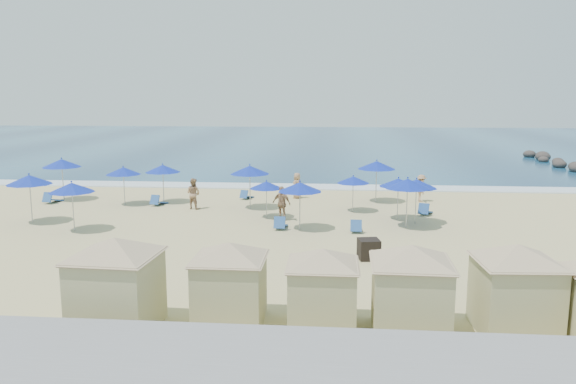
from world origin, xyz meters
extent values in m
plane|color=#CBBB81|center=(0.00, 0.00, 0.00)|extent=(160.00, 160.00, 0.00)
cube|color=navy|center=(0.00, 55.00, 0.03)|extent=(160.00, 80.00, 0.06)
cube|color=white|center=(0.00, 15.50, 0.04)|extent=(160.00, 2.50, 0.08)
cube|color=gray|center=(0.00, -13.00, 0.55)|extent=(160.00, 2.20, 1.10)
ellipsoid|color=#2B2523|center=(24.24, 27.00, 0.36)|extent=(1.32, 1.32, 0.86)
ellipsoid|color=#2B2523|center=(23.40, 28.50, 0.34)|extent=(1.24, 1.24, 0.81)
ellipsoid|color=#2B2523|center=(23.88, 30.00, 0.32)|extent=(1.16, 1.16, 0.75)
ellipsoid|color=#2B2523|center=(24.36, 31.50, 0.30)|extent=(1.08, 1.08, 0.70)
ellipsoid|color=#2B2523|center=(23.52, 33.00, 0.28)|extent=(1.00, 1.00, 0.65)
ellipsoid|color=#2B2523|center=(24.00, 34.50, 0.41)|extent=(1.48, 1.48, 0.96)
ellipsoid|color=#2B2523|center=(24.48, 36.00, 0.39)|extent=(1.40, 1.40, 0.91)
ellipsoid|color=#2B2523|center=(23.64, 37.50, 0.36)|extent=(1.32, 1.32, 0.86)
cube|color=black|center=(4.41, -2.37, 0.41)|extent=(0.96, 0.96, 0.82)
cube|color=tan|center=(-3.04, -9.95, 1.07)|extent=(2.24, 2.24, 2.13)
cube|color=tan|center=(-3.04, -9.95, 2.13)|extent=(2.35, 2.35, 0.09)
pyramid|color=tan|center=(-3.04, -9.95, 2.66)|extent=(4.66, 4.66, 0.53)
cube|color=tan|center=(0.04, -9.23, 0.96)|extent=(1.94, 1.94, 1.92)
cube|color=tan|center=(0.04, -9.23, 1.92)|extent=(2.03, 2.03, 0.08)
pyramid|color=tan|center=(0.04, -9.23, 2.41)|extent=(4.22, 4.22, 0.48)
cube|color=tan|center=(2.72, -9.36, 0.93)|extent=(1.87, 1.87, 1.86)
cube|color=tan|center=(2.72, -9.36, 1.86)|extent=(1.96, 1.96, 0.07)
pyramid|color=tan|center=(2.72, -9.36, 2.32)|extent=(4.08, 4.08, 0.46)
cube|color=tan|center=(5.14, -9.55, 1.02)|extent=(2.07, 2.07, 2.03)
cube|color=tan|center=(5.14, -9.55, 2.03)|extent=(2.18, 2.18, 0.08)
pyramid|color=tan|center=(5.14, -9.55, 2.54)|extent=(4.45, 4.45, 0.51)
cube|color=tan|center=(8.05, -9.19, 1.01)|extent=(2.15, 2.15, 2.03)
cube|color=tan|center=(8.05, -9.19, 2.03)|extent=(2.26, 2.26, 0.08)
pyramid|color=tan|center=(8.05, -9.19, 2.53)|extent=(4.43, 4.43, 0.51)
cylinder|color=#A5A8AD|center=(-14.16, 9.08, 1.08)|extent=(0.06, 0.06, 2.17)
cone|color=#0E26A1|center=(-14.16, 9.08, 2.37)|extent=(2.39, 2.39, 0.51)
sphere|color=#0E26A1|center=(-14.16, 9.08, 2.68)|extent=(0.09, 0.09, 0.09)
cylinder|color=#A5A8AD|center=(-12.73, 2.78, 1.04)|extent=(0.05, 0.05, 2.07)
cone|color=#0E26A1|center=(-12.73, 2.78, 2.27)|extent=(2.29, 2.29, 0.49)
sphere|color=#0E26A1|center=(-12.73, 2.78, 2.57)|extent=(0.09, 0.09, 0.09)
cylinder|color=#A5A8AD|center=(-9.75, 7.96, 0.95)|extent=(0.05, 0.05, 1.90)
cone|color=#0E26A1|center=(-9.75, 7.96, 2.08)|extent=(2.10, 2.10, 0.45)
sphere|color=#0E26A1|center=(-9.75, 7.96, 2.35)|extent=(0.08, 0.08, 0.08)
cylinder|color=#A5A8AD|center=(-9.70, 1.20, 0.99)|extent=(0.05, 0.05, 1.98)
cone|color=#0E26A1|center=(-9.70, 1.20, 2.16)|extent=(2.19, 2.19, 0.47)
sphere|color=#0E26A1|center=(-9.70, 1.20, 2.45)|extent=(0.08, 0.08, 0.08)
cylinder|color=#A5A8AD|center=(-7.59, 8.82, 0.98)|extent=(0.05, 0.05, 1.95)
cone|color=#0E26A1|center=(-7.59, 8.82, 2.13)|extent=(2.16, 2.16, 0.46)
sphere|color=#0E26A1|center=(-7.59, 8.82, 2.41)|extent=(0.08, 0.08, 0.08)
cylinder|color=#A5A8AD|center=(-1.98, 7.50, 1.05)|extent=(0.06, 0.06, 2.09)
cone|color=#0E26A1|center=(-1.98, 7.50, 2.28)|extent=(2.31, 2.31, 0.50)
sphere|color=#0E26A1|center=(-1.98, 7.50, 2.59)|extent=(0.09, 0.09, 0.09)
cylinder|color=#A5A8AD|center=(1.28, 2.47, 0.98)|extent=(0.05, 0.05, 1.96)
cone|color=#0E26A1|center=(1.28, 2.47, 2.14)|extent=(2.16, 2.16, 0.46)
sphere|color=#0E26A1|center=(1.28, 2.47, 2.42)|extent=(0.08, 0.08, 0.08)
cylinder|color=#A5A8AD|center=(-0.70, 5.03, 0.82)|extent=(0.04, 0.04, 1.65)
cone|color=#0E26A1|center=(-0.70, 5.03, 1.80)|extent=(1.82, 1.82, 0.39)
sphere|color=#0E26A1|center=(-0.70, 5.03, 2.04)|extent=(0.07, 0.07, 0.07)
cylinder|color=#A5A8AD|center=(6.32, 5.16, 0.92)|extent=(0.05, 0.05, 1.84)
cone|color=#0E26A1|center=(6.32, 5.16, 2.01)|extent=(2.04, 2.04, 0.44)
sphere|color=#0E26A1|center=(6.32, 5.16, 2.28)|extent=(0.08, 0.08, 0.08)
cylinder|color=#A5A8AD|center=(5.51, 10.18, 1.06)|extent=(0.06, 0.06, 2.12)
cone|color=#0E26A1|center=(5.51, 10.18, 2.32)|extent=(2.35, 2.35, 0.50)
sphere|color=#0E26A1|center=(5.51, 10.18, 2.63)|extent=(0.09, 0.09, 0.09)
cylinder|color=#A5A8AD|center=(7.15, 4.34, 0.96)|extent=(0.05, 0.05, 1.91)
cone|color=#0E26A1|center=(7.15, 4.34, 2.09)|extent=(2.11, 2.11, 0.45)
sphere|color=#0E26A1|center=(7.15, 4.34, 2.36)|extent=(0.08, 0.08, 0.08)
cylinder|color=#A5A8AD|center=(6.58, 3.32, 1.03)|extent=(0.05, 0.05, 2.05)
cone|color=#0E26A1|center=(6.58, 3.32, 2.24)|extent=(2.27, 2.27, 0.49)
sphere|color=#0E26A1|center=(6.58, 3.32, 2.54)|extent=(0.09, 0.09, 0.09)
cylinder|color=#A5A8AD|center=(4.00, 7.10, 0.84)|extent=(0.04, 0.04, 1.68)
cone|color=#0E26A1|center=(4.00, 7.10, 1.84)|extent=(1.86, 1.86, 0.40)
sphere|color=#0E26A1|center=(4.00, 7.10, 2.08)|extent=(0.07, 0.07, 0.07)
cube|color=#2A559A|center=(-14.46, 8.27, 0.17)|extent=(0.79, 1.33, 0.35)
cube|color=#2A559A|center=(-14.54, 7.76, 0.42)|extent=(0.64, 0.44, 0.61)
cube|color=#2A559A|center=(-7.66, 8.13, 0.16)|extent=(0.83, 1.28, 0.33)
cube|color=#2A559A|center=(-7.78, 7.65, 0.40)|extent=(0.62, 0.45, 0.57)
cube|color=#2A559A|center=(-2.67, 10.67, 0.14)|extent=(0.81, 1.17, 0.29)
cube|color=#2A559A|center=(-2.81, 10.25, 0.36)|extent=(0.57, 0.43, 0.52)
cube|color=#2A559A|center=(0.32, 2.68, 0.16)|extent=(0.60, 1.21, 0.33)
cube|color=#2A559A|center=(0.31, 2.18, 0.40)|extent=(0.57, 0.35, 0.58)
cube|color=#2A559A|center=(4.05, 2.36, 0.16)|extent=(0.58, 1.17, 0.32)
cube|color=#2A559A|center=(4.03, 1.88, 0.39)|extent=(0.55, 0.33, 0.56)
cube|color=#2A559A|center=(8.04, 6.70, 0.16)|extent=(0.98, 1.35, 0.34)
cube|color=#2A559A|center=(7.86, 6.22, 0.41)|extent=(0.66, 0.52, 0.59)
imported|color=#A27A5A|center=(-5.26, 7.09, 0.90)|extent=(1.06, 0.95, 1.81)
imported|color=#A27A5A|center=(0.18, 4.45, 0.92)|extent=(1.17, 0.88, 1.84)
imported|color=#A27A5A|center=(8.33, 10.58, 0.85)|extent=(0.65, 1.11, 1.70)
imported|color=#A27A5A|center=(0.53, 11.08, 0.83)|extent=(0.76, 0.94, 1.66)
camera|label=1|loc=(3.08, -24.53, 6.52)|focal=35.00mm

